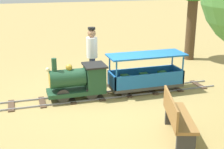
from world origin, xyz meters
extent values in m
plane|color=#A38C51|center=(0.00, 0.00, 0.00)|extent=(60.00, 60.00, 0.00)
cube|color=gray|center=(-0.22, 0.02, 0.02)|extent=(0.03, 5.70, 0.04)
cube|color=gray|center=(0.22, 0.02, 0.02)|extent=(0.03, 5.70, 0.04)
cube|color=#4C3828|center=(0.00, -2.48, 0.01)|extent=(0.68, 0.14, 0.03)
cube|color=#4C3828|center=(0.00, -1.76, 0.01)|extent=(0.68, 0.14, 0.03)
cube|color=#4C3828|center=(0.00, -1.05, 0.01)|extent=(0.68, 0.14, 0.03)
cube|color=#4C3828|center=(0.00, -0.34, 0.01)|extent=(0.68, 0.14, 0.03)
cube|color=#4C3828|center=(0.00, 0.37, 0.01)|extent=(0.68, 0.14, 0.03)
cube|color=#4C3828|center=(0.00, 1.09, 0.01)|extent=(0.68, 0.14, 0.03)
cube|color=#4C3828|center=(0.00, 1.80, 0.01)|extent=(0.68, 0.14, 0.03)
cube|color=#4C3828|center=(0.00, 2.51, 0.01)|extent=(0.68, 0.14, 0.03)
cube|color=#1E472D|center=(0.00, 0.97, 0.21)|extent=(0.56, 1.40, 0.10)
cylinder|color=#1E472D|center=(0.00, 1.17, 0.56)|extent=(0.44, 0.85, 0.44)
cylinder|color=#B7932D|center=(0.00, 1.59, 0.56)|extent=(0.37, 0.02, 0.37)
cylinder|color=#1E472D|center=(0.00, 1.47, 0.93)|extent=(0.12, 0.12, 0.30)
sphere|color=#B7932D|center=(0.00, 1.12, 0.83)|extent=(0.16, 0.16, 0.16)
cube|color=#1E472D|center=(0.00, 0.49, 0.54)|extent=(0.56, 0.45, 0.55)
cube|color=black|center=(0.00, 0.49, 0.83)|extent=(0.64, 0.53, 0.04)
sphere|color=#F2EAB2|center=(0.00, 1.62, 0.82)|extent=(0.10, 0.10, 0.10)
cylinder|color=#2D2D2D|center=(-0.22, 1.32, 0.20)|extent=(0.05, 0.32, 0.32)
cylinder|color=#2D2D2D|center=(0.22, 1.32, 0.20)|extent=(0.05, 0.32, 0.32)
cylinder|color=#2D2D2D|center=(-0.22, 0.62, 0.20)|extent=(0.05, 0.32, 0.32)
cylinder|color=#2D2D2D|center=(0.22, 0.62, 0.20)|extent=(0.05, 0.32, 0.32)
cube|color=#3F3F3F|center=(0.00, -0.88, 0.18)|extent=(0.64, 1.90, 0.08)
cube|color=blue|center=(-0.30, -0.88, 0.40)|extent=(0.04, 1.90, 0.35)
cube|color=blue|center=(0.30, -0.88, 0.40)|extent=(0.04, 1.90, 0.35)
cube|color=blue|center=(0.00, 0.05, 0.40)|extent=(0.64, 0.04, 0.35)
cube|color=blue|center=(0.00, -1.81, 0.40)|extent=(0.64, 0.04, 0.35)
cylinder|color=blue|center=(-0.29, 0.02, 0.59)|extent=(0.04, 0.04, 0.75)
cylinder|color=blue|center=(0.29, 0.02, 0.59)|extent=(0.04, 0.04, 0.75)
cylinder|color=blue|center=(-0.29, -1.78, 0.59)|extent=(0.04, 0.04, 0.75)
cylinder|color=blue|center=(0.29, -1.78, 0.59)|extent=(0.04, 0.04, 0.75)
cube|color=blue|center=(0.00, -0.88, 0.99)|extent=(0.74, 2.00, 0.04)
cube|color=#2D6B33|center=(0.00, -1.42, 0.34)|extent=(0.48, 0.20, 0.24)
cube|color=#2D6B33|center=(0.00, -0.88, 0.34)|extent=(0.48, 0.20, 0.24)
cube|color=#2D6B33|center=(0.00, -0.35, 0.34)|extent=(0.48, 0.20, 0.24)
cylinder|color=#262626|center=(-0.22, -0.22, 0.16)|extent=(0.04, 0.24, 0.24)
cylinder|color=#262626|center=(0.22, -0.22, 0.16)|extent=(0.04, 0.24, 0.24)
cylinder|color=#262626|center=(-0.22, -1.55, 0.16)|extent=(0.04, 0.24, 0.24)
cylinder|color=#262626|center=(0.22, -1.55, 0.16)|extent=(0.04, 0.24, 0.24)
cylinder|color=#282D47|center=(0.79, 0.34, 0.40)|extent=(0.12, 0.12, 0.80)
cylinder|color=#282D47|center=(0.97, 0.34, 0.40)|extent=(0.12, 0.12, 0.80)
cylinder|color=white|center=(0.88, 0.34, 1.08)|extent=(0.30, 0.30, 0.55)
sphere|color=#936B4C|center=(0.88, 0.34, 1.46)|extent=(0.22, 0.22, 0.22)
cylinder|color=black|center=(0.88, 0.34, 1.59)|extent=(0.20, 0.20, 0.06)
cube|color=olive|center=(-2.48, -0.50, 0.42)|extent=(1.36, 0.77, 0.06)
cube|color=olive|center=(-2.42, -0.33, 0.62)|extent=(1.25, 0.43, 0.40)
cube|color=#333333|center=(-1.93, -0.67, 0.21)|extent=(0.17, 0.33, 0.42)
cube|color=#333333|center=(-3.02, -0.33, 0.21)|extent=(0.17, 0.33, 0.42)
cylinder|color=#4C3823|center=(2.64, -3.73, 1.15)|extent=(0.35, 0.35, 2.31)
camera|label=1|loc=(-7.09, 2.24, 2.90)|focal=49.80mm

